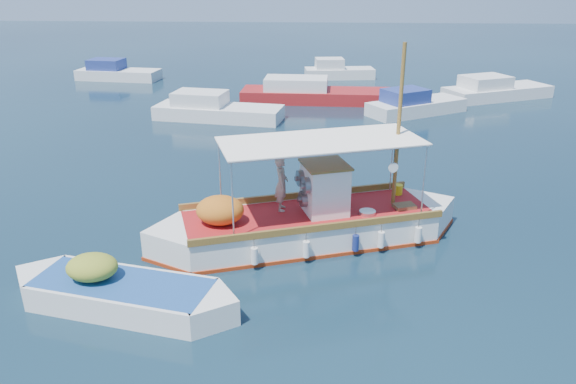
{
  "coord_description": "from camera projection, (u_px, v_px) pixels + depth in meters",
  "views": [
    {
      "loc": [
        -0.37,
        -16.23,
        8.36
      ],
      "look_at": [
        -1.31,
        0.0,
        1.85
      ],
      "focal_mm": 35.0,
      "sensor_mm": 36.0,
      "label": 1
    }
  ],
  "objects": [
    {
      "name": "dinghy",
      "position": [
        121.0,
        295.0,
        14.79
      ],
      "size": [
        6.43,
        2.81,
        1.6
      ],
      "rotation": [
        0.0,
        0.0,
        -0.21
      ],
      "color": "white",
      "rests_on": "ground"
    },
    {
      "name": "bg_boat_n",
      "position": [
        314.0,
        94.0,
        37.51
      ],
      "size": [
        10.4,
        3.1,
        1.8
      ],
      "rotation": [
        0.0,
        0.0,
        -0.03
      ],
      "color": "maroon",
      "rests_on": "ground"
    },
    {
      "name": "ground",
      "position": [
        329.0,
        246.0,
        18.13
      ],
      "size": [
        160.0,
        160.0,
        0.0
      ],
      "primitive_type": "plane",
      "color": "black",
      "rests_on": "ground"
    },
    {
      "name": "bg_boat_e",
      "position": [
        495.0,
        91.0,
        38.42
      ],
      "size": [
        7.91,
        5.49,
        1.8
      ],
      "rotation": [
        0.0,
        0.0,
        0.43
      ],
      "color": "silver",
      "rests_on": "ground"
    },
    {
      "name": "fishing_caique",
      "position": [
        307.0,
        224.0,
        18.31
      ],
      "size": [
        10.08,
        5.22,
        6.49
      ],
      "rotation": [
        0.0,
        0.0,
        0.33
      ],
      "color": "white",
      "rests_on": "ground"
    },
    {
      "name": "bg_boat_far_n",
      "position": [
        337.0,
        72.0,
        45.48
      ],
      "size": [
        5.72,
        2.66,
        1.8
      ],
      "rotation": [
        0.0,
        0.0,
        0.12
      ],
      "color": "silver",
      "rests_on": "ground"
    },
    {
      "name": "bg_boat_ne",
      "position": [
        414.0,
        106.0,
        34.34
      ],
      "size": [
        6.47,
        5.15,
        1.8
      ],
      "rotation": [
        0.0,
        0.0,
        0.55
      ],
      "color": "silver",
      "rests_on": "ground"
    },
    {
      "name": "bg_boat_nw",
      "position": [
        215.0,
        111.0,
        33.18
      ],
      "size": [
        7.78,
        3.54,
        1.8
      ],
      "rotation": [
        0.0,
        0.0,
        -0.16
      ],
      "color": "silver",
      "rests_on": "ground"
    },
    {
      "name": "bg_boat_far_w",
      "position": [
        116.0,
        73.0,
        44.96
      ],
      "size": [
        6.71,
        3.02,
        1.8
      ],
      "rotation": [
        0.0,
        0.0,
        -0.11
      ],
      "color": "silver",
      "rests_on": "ground"
    }
  ]
}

